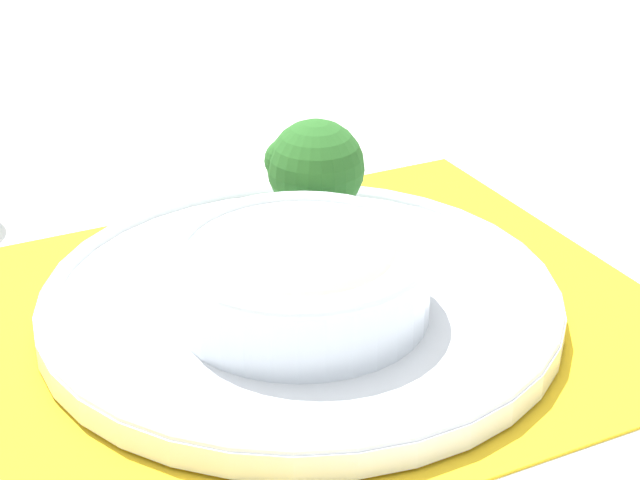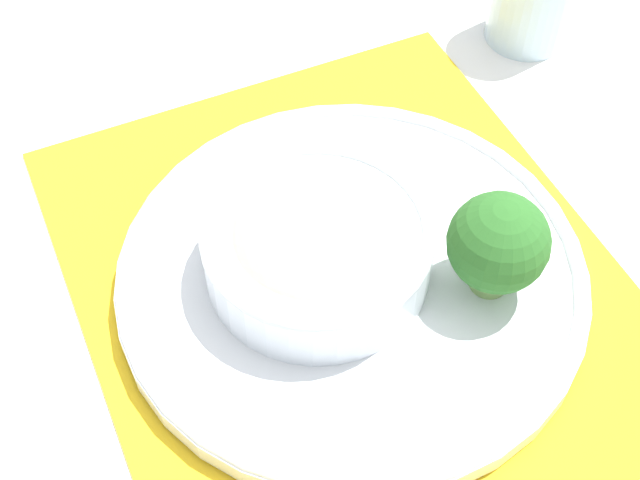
% 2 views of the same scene
% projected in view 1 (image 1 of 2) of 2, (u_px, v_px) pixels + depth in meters
% --- Properties ---
extents(ground_plane, '(4.00, 4.00, 0.00)m').
position_uv_depth(ground_plane, '(301.00, 320.00, 0.67)').
color(ground_plane, white).
extents(placemat, '(0.46, 0.39, 0.00)m').
position_uv_depth(placemat, '(301.00, 318.00, 0.67)').
color(placemat, yellow).
rests_on(placemat, ground_plane).
extents(plate, '(0.32, 0.32, 0.02)m').
position_uv_depth(plate, '(301.00, 299.00, 0.66)').
color(plate, silver).
rests_on(plate, placemat).
extents(bowl, '(0.15, 0.15, 0.05)m').
position_uv_depth(bowl, '(301.00, 272.00, 0.63)').
color(bowl, silver).
rests_on(bowl, plate).
extents(broccoli_floret, '(0.07, 0.07, 0.08)m').
position_uv_depth(broccoli_floret, '(315.00, 169.00, 0.72)').
color(broccoli_floret, '#759E51').
rests_on(broccoli_floret, plate).
extents(carrot_slice_near, '(0.05, 0.05, 0.01)m').
position_uv_depth(carrot_slice_near, '(231.00, 263.00, 0.69)').
color(carrot_slice_near, orange).
rests_on(carrot_slice_near, plate).
extents(carrot_slice_middle, '(0.05, 0.05, 0.01)m').
position_uv_depth(carrot_slice_middle, '(220.00, 271.00, 0.68)').
color(carrot_slice_middle, orange).
rests_on(carrot_slice_middle, plate).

